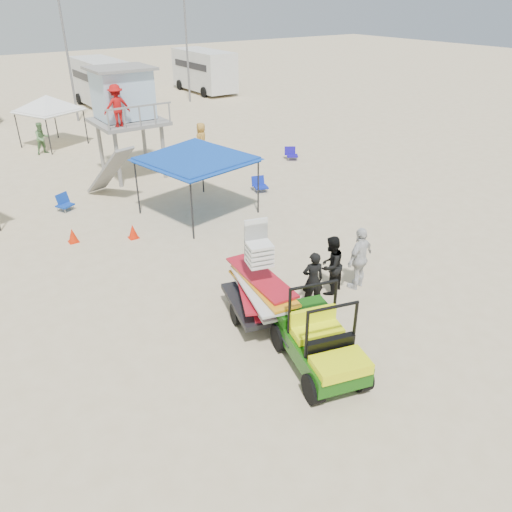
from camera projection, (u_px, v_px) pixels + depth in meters
ground at (312, 363)px, 11.41m from camera, size 140.00×140.00×0.00m
utility_cart at (321, 336)px, 10.83m from camera, size 1.86×2.75×1.91m
surf_trailer at (259, 286)px, 12.47m from camera, size 1.95×2.82×2.44m
man_left at (313, 280)px, 13.11m from camera, size 0.69×0.57×1.61m
man_mid at (331, 265)px, 13.69m from camera, size 0.99×0.88×1.71m
man_right at (360, 258)px, 13.90m from camera, size 1.16×0.68×1.85m
lifeguard_tower at (123, 99)px, 21.34m from camera, size 2.87×2.87×4.59m
canopy_blue at (195, 142)px, 17.79m from camera, size 3.95×3.95×3.29m
canopy_white_c at (46, 98)px, 26.13m from camera, size 3.45×3.45×3.09m
cone_near at (133, 231)px, 17.03m from camera, size 0.34×0.34×0.50m
cone_far at (73, 235)px, 16.76m from camera, size 0.34×0.34×0.50m
beach_chair_a at (64, 202)px, 19.21m from camera, size 0.71×0.79×0.64m
beach_chair_b at (259, 184)px, 21.00m from camera, size 0.67×0.72×0.64m
beach_chair_c at (291, 153)px, 24.96m from camera, size 0.73×0.82×0.64m
rv_mid_right at (103, 82)px, 35.33m from camera, size 2.64×7.00×3.25m
rv_far_right at (204, 69)px, 40.94m from camera, size 2.64×6.60×3.25m
light_pole_left at (68, 55)px, 30.62m from camera, size 0.14×0.14×8.00m
light_pole_right at (187, 45)px, 36.22m from camera, size 0.14×0.14×8.00m
distant_beachgoers at (119, 139)px, 25.46m from camera, size 7.44×5.84×1.68m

